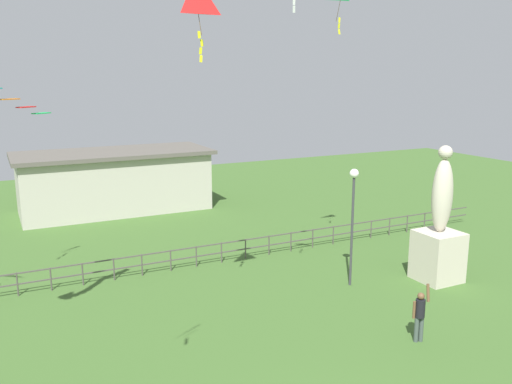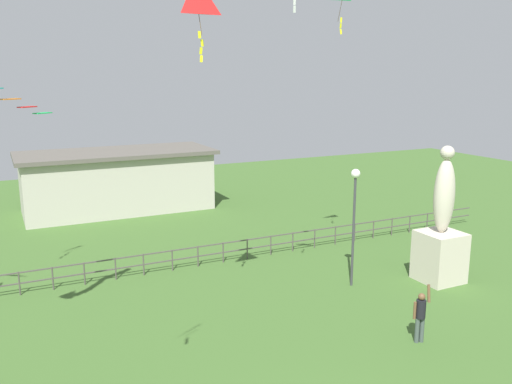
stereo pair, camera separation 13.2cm
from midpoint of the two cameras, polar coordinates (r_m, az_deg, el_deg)
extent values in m
cube|color=beige|center=(23.63, 19.01, -6.47)|extent=(1.64, 1.64, 2.08)
ellipsoid|color=beige|center=(22.97, 19.45, -0.41)|extent=(0.90, 0.76, 3.03)
sphere|color=beige|center=(22.67, 19.76, 3.94)|extent=(0.56, 0.56, 0.56)
cylinder|color=#38383D|center=(21.84, 10.43, -4.23)|extent=(0.10, 0.10, 4.47)
sphere|color=white|center=(21.30, 10.68, 1.93)|extent=(0.36, 0.36, 0.36)
cylinder|color=#3F4C47|center=(18.50, 17.34, -13.73)|extent=(0.14, 0.14, 0.84)
cylinder|color=#3F4C47|center=(18.42, 16.88, -13.81)|extent=(0.14, 0.14, 0.84)
cylinder|color=black|center=(18.16, 17.25, -11.73)|extent=(0.31, 0.31, 0.59)
sphere|color=brown|center=(18.01, 17.34, -10.53)|extent=(0.23, 0.23, 0.23)
cylinder|color=brown|center=(18.01, 18.02, -10.17)|extent=(0.14, 0.20, 0.57)
cylinder|color=brown|center=(18.09, 16.66, -11.92)|extent=(0.09, 0.09, 0.56)
cube|color=white|center=(16.73, 4.34, 19.49)|extent=(0.10, 0.03, 0.20)
cube|color=white|center=(16.71, 4.33, 18.74)|extent=(0.10, 0.04, 0.20)
cylinder|color=#4C381E|center=(15.97, -5.81, 18.06)|extent=(0.03, 0.37, 1.08)
cube|color=yellow|center=(15.93, -5.76, 16.23)|extent=(0.09, 0.02, 0.20)
cube|color=yellow|center=(15.99, -5.48, 15.43)|extent=(0.10, 0.02, 0.21)
cube|color=yellow|center=(15.94, -5.60, 14.65)|extent=(0.10, 0.03, 0.21)
cube|color=yellow|center=(15.94, -5.57, 13.85)|extent=(0.11, 0.05, 0.21)
cylinder|color=#4C381E|center=(22.52, 9.26, 19.34)|extent=(0.10, 0.61, 1.49)
cube|color=yellow|center=(22.42, 9.17, 17.53)|extent=(0.10, 0.02, 0.21)
cube|color=yellow|center=(22.38, 9.12, 16.97)|extent=(0.08, 0.03, 0.20)
cube|color=yellow|center=(22.39, 9.15, 16.40)|extent=(0.10, 0.04, 0.21)
cube|color=orange|center=(16.99, -24.37, 8.95)|extent=(0.59, 0.50, 0.03)
cube|color=red|center=(17.35, -22.86, 8.30)|extent=(0.58, 0.54, 0.03)
cube|color=#1EB759|center=(17.73, -21.47, 7.78)|extent=(0.58, 0.53, 0.03)
cylinder|color=#4C4742|center=(22.99, -23.61, -8.87)|extent=(0.06, 0.06, 0.95)
cylinder|color=#4C4742|center=(23.04, -20.56, -8.56)|extent=(0.06, 0.06, 0.95)
cylinder|color=#4C4742|center=(23.16, -17.55, -8.24)|extent=(0.06, 0.06, 0.95)
cylinder|color=#4C4742|center=(23.35, -14.48, -7.88)|extent=(0.06, 0.06, 0.95)
cylinder|color=#4C4742|center=(23.58, -11.65, -7.54)|extent=(0.06, 0.06, 0.95)
cylinder|color=#4C4742|center=(23.90, -8.69, -7.15)|extent=(0.06, 0.06, 0.95)
cylinder|color=#4C4742|center=(24.25, -6.01, -6.79)|extent=(0.06, 0.06, 0.95)
cylinder|color=#4C4742|center=(24.66, -3.34, -6.41)|extent=(0.06, 0.06, 0.95)
cylinder|color=#4C4742|center=(25.13, -0.78, -6.03)|extent=(0.06, 0.06, 0.95)
cylinder|color=#4C4742|center=(25.65, 1.72, -5.65)|extent=(0.06, 0.06, 0.95)
cylinder|color=#4C4742|center=(26.21, 4.06, -5.29)|extent=(0.06, 0.06, 0.95)
cylinder|color=#4C4742|center=(26.83, 6.37, -4.92)|extent=(0.06, 0.06, 0.95)
cylinder|color=#4C4742|center=(27.48, 8.53, -4.57)|extent=(0.06, 0.06, 0.95)
cylinder|color=#4C4742|center=(28.15, 10.53, -4.23)|extent=(0.06, 0.06, 0.95)
cylinder|color=#4C4742|center=(28.85, 12.45, -3.91)|extent=(0.06, 0.06, 0.95)
cylinder|color=#4C4742|center=(29.61, 14.31, -3.59)|extent=(0.06, 0.06, 0.95)
cylinder|color=#4C4742|center=(30.39, 16.07, -3.28)|extent=(0.06, 0.06, 0.95)
cylinder|color=#4C4742|center=(31.22, 17.78, -2.98)|extent=(0.06, 0.06, 0.95)
cylinder|color=#4C4742|center=(32.04, 19.32, -2.71)|extent=(0.06, 0.06, 0.95)
cube|color=#4C4742|center=(23.68, -9.36, -6.24)|extent=(36.00, 0.05, 0.05)
cube|color=#4C4742|center=(23.82, -9.33, -7.24)|extent=(36.00, 0.05, 0.05)
cube|color=#B7B2A3|center=(34.90, -14.33, 0.96)|extent=(11.22, 4.66, 3.54)
cube|color=#59544C|center=(34.59, -14.50, 4.03)|extent=(11.82, 5.26, 0.24)
camera|label=1|loc=(0.07, -89.75, 0.05)|focal=37.80mm
camera|label=2|loc=(0.07, 90.25, -0.05)|focal=37.80mm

